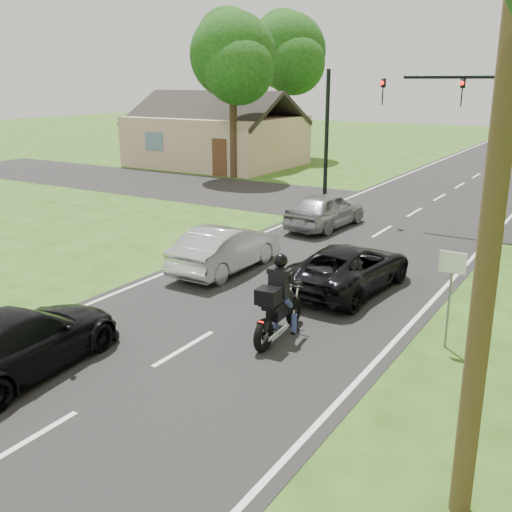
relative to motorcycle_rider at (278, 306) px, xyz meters
The scene contains 15 objects.
ground 2.23m from the motorcycle_rider, 133.08° to the right, with size 140.00×140.00×0.00m, color #274914.
road 8.63m from the motorcycle_rider, 99.56° to the left, with size 8.00×100.00×0.01m, color black.
cross_road 14.56m from the motorcycle_rider, 95.63° to the left, with size 60.00×7.00×0.01m, color black.
motorcycle_rider is the anchor object (origin of this frame).
dark_suv 3.79m from the motorcycle_rider, 89.23° to the left, with size 2.06×4.47×1.24m, color black.
silver_sedan 5.11m from the motorcycle_rider, 137.16° to the left, with size 1.44×4.13×1.36m, color silver.
silver_suv 10.54m from the motorcycle_rider, 109.60° to the left, with size 1.65×4.10×1.40m, color gray.
dark_car_behind 5.31m from the motorcycle_rider, 130.67° to the right, with size 1.82×4.48×1.30m, color black.
traffic_signal 13.06m from the motorcycle_rider, 81.29° to the left, with size 6.38×0.44×6.00m.
signal_pole_far 17.90m from the motorcycle_rider, 111.91° to the left, with size 0.20×0.20×6.00m, color black.
utility_pole_near 7.34m from the motorcycle_rider, 36.45° to the right, with size 1.60×0.28×10.00m.
sign_white 3.68m from the motorcycle_rider, 23.96° to the left, with size 0.55×0.07×2.12m.
tree_left_near 23.23m from the motorcycle_rider, 125.78° to the left, with size 5.12×4.96×9.22m.
tree_left_far 32.65m from the motorcycle_rider, 118.18° to the left, with size 5.76×5.58×10.14m.
house 28.46m from the motorcycle_rider, 127.79° to the left, with size 10.20×8.00×4.84m.
Camera 1 is at (7.39, -9.12, 5.49)m, focal length 42.00 mm.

